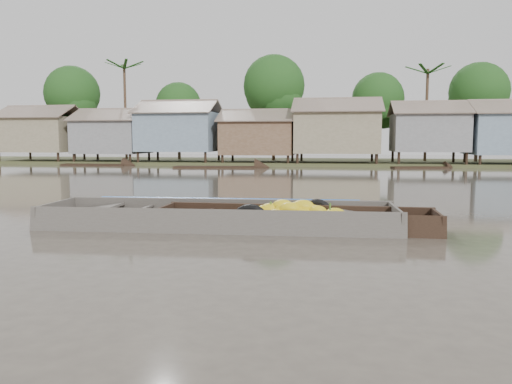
# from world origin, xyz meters

# --- Properties ---
(ground) EXTENTS (120.00, 120.00, 0.00)m
(ground) POSITION_xyz_m (0.00, 0.00, 0.00)
(ground) COLOR #463F36
(ground) RESTS_ON ground
(riverbank) EXTENTS (120.00, 12.47, 10.22)m
(riverbank) POSITION_xyz_m (3.03, 31.86, 3.07)
(riverbank) COLOR #384723
(riverbank) RESTS_ON ground
(banana_boat) EXTENTS (6.51, 1.76, 0.94)m
(banana_boat) POSITION_xyz_m (1.38, 0.48, 0.21)
(banana_boat) COLOR black
(banana_boat) RESTS_ON ground
(viewer_boat) EXTENTS (8.48, 2.55, 0.67)m
(viewer_boat) POSITION_xyz_m (-0.31, 0.53, 0.08)
(viewer_boat) COLOR #49423E
(viewer_boat) RESTS_ON ground
(distant_boats) EXTENTS (46.92, 15.79, 1.38)m
(distant_boats) POSITION_xyz_m (13.53, 24.21, 0.22)
(distant_boats) COLOR black
(distant_boats) RESTS_ON ground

